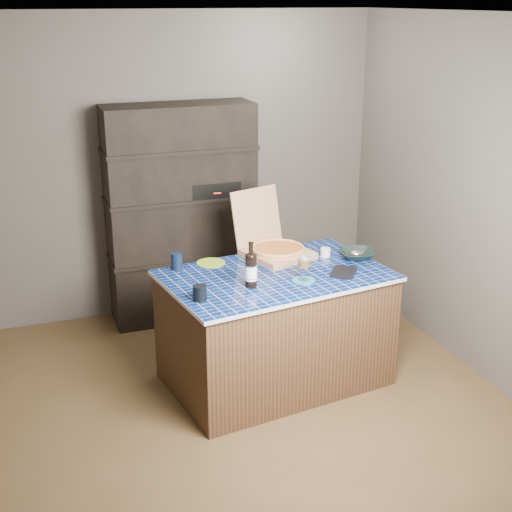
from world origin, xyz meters
name	(u,v)px	position (x,y,z in m)	size (l,w,h in m)	color
room	(241,227)	(0.00, 0.00, 1.25)	(3.50, 3.50, 3.50)	brown
shelving_unit	(182,214)	(0.00, 1.53, 0.90)	(1.20, 0.41, 1.80)	black
kitchen_island	(275,328)	(0.32, 0.21, 0.41)	(1.61, 1.15, 0.82)	#4C2F1D
pizza_box	(275,248)	(0.45, 0.54, 0.88)	(0.55, 0.61, 0.45)	#AB7B58
mead_bottle	(251,269)	(0.09, 0.06, 0.94)	(0.08, 0.08, 0.30)	black
teal_trivet	(304,280)	(0.45, 0.03, 0.82)	(0.15, 0.15, 0.01)	#197484
wine_glass	(304,262)	(0.45, 0.03, 0.95)	(0.08, 0.08, 0.19)	white
tumbler	(200,293)	(-0.28, -0.04, 0.86)	(0.09, 0.09, 0.10)	black
dvd_case	(343,272)	(0.76, 0.06, 0.83)	(0.15, 0.22, 0.02)	black
bowl	(357,254)	(0.98, 0.30, 0.85)	(0.25, 0.25, 0.06)	black
foil_contents	(357,253)	(0.98, 0.30, 0.86)	(0.11, 0.09, 0.05)	#A7A5B0
white_jar	(325,252)	(0.78, 0.42, 0.85)	(0.07, 0.07, 0.06)	white
navy_cup	(177,261)	(-0.29, 0.52, 0.88)	(0.08, 0.08, 0.12)	black
green_trivet	(211,263)	(-0.04, 0.56, 0.82)	(0.20, 0.20, 0.01)	#84AC25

